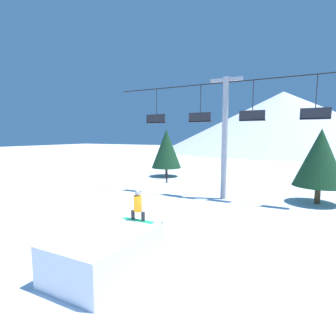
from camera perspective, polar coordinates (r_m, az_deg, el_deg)
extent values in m
plane|color=white|center=(11.07, -10.64, -19.63)|extent=(220.00, 220.00, 0.00)
cone|color=silver|center=(93.20, 23.58, 9.26)|extent=(76.34, 76.34, 18.78)
cube|color=white|center=(10.33, -13.40, -17.27)|extent=(2.58, 4.05, 1.46)
cube|color=silver|center=(11.54, -7.03, -10.75)|extent=(2.58, 0.10, 0.06)
cube|color=#1E9E6B|center=(11.09, -6.55, -11.25)|extent=(1.43, 0.26, 0.03)
cylinder|color=black|center=(11.16, -7.65, -10.07)|extent=(0.15, 0.15, 0.37)
cylinder|color=black|center=(10.90, -5.45, -10.47)|extent=(0.15, 0.15, 0.37)
cylinder|color=orange|center=(10.89, -6.60, -7.70)|extent=(0.34, 0.34, 0.66)
sphere|color=#B2B2B7|center=(10.78, -6.63, -5.42)|extent=(0.23, 0.23, 0.23)
cylinder|color=#9E9EA3|center=(20.61, 12.21, 6.07)|extent=(0.44, 0.44, 9.27)
cube|color=#9E9EA3|center=(21.01, 12.55, 18.25)|extent=(2.40, 0.24, 0.24)
cylinder|color=black|center=(20.98, 12.53, 17.71)|extent=(18.71, 0.08, 0.08)
cylinder|color=#28282D|center=(23.01, -2.50, 13.34)|extent=(0.06, 0.06, 2.84)
cube|color=#232328|center=(22.90, -2.48, 9.82)|extent=(1.80, 0.44, 0.08)
cube|color=#232328|center=(22.77, -2.71, 10.71)|extent=(1.80, 0.08, 0.70)
cylinder|color=#28282D|center=(21.35, 7.10, 13.78)|extent=(0.06, 0.06, 2.84)
cube|color=#232328|center=(21.23, 7.05, 9.98)|extent=(1.80, 0.44, 0.08)
cube|color=#232328|center=(21.09, 6.89, 10.96)|extent=(1.80, 0.08, 0.70)
cylinder|color=#28282D|center=(20.34, 18.00, 13.83)|extent=(0.06, 0.06, 2.84)
cube|color=#232328|center=(20.22, 17.85, 9.84)|extent=(1.80, 0.44, 0.08)
cube|color=#232328|center=(20.06, 17.80, 10.87)|extent=(1.80, 0.08, 0.70)
cylinder|color=#28282D|center=(20.08, 29.58, 13.36)|extent=(0.06, 0.06, 2.84)
cube|color=#232328|center=(19.95, 29.33, 9.32)|extent=(1.80, 0.44, 0.08)
cube|color=#232328|center=(19.80, 29.41, 10.36)|extent=(1.80, 0.08, 0.70)
cylinder|color=#4C3823|center=(22.12, 29.77, -5.08)|extent=(0.39, 0.39, 1.29)
cone|color=#14381E|center=(21.75, 30.21, 1.98)|extent=(3.56, 3.56, 4.17)
cylinder|color=#4C3823|center=(31.81, -0.35, -0.88)|extent=(0.30, 0.30, 1.06)
cone|color=#14381E|center=(31.54, -0.36, 4.23)|extent=(3.57, 3.57, 4.61)
cylinder|color=black|center=(27.55, -0.28, -2.77)|extent=(0.17, 0.17, 0.45)
cylinder|color=black|center=(27.46, -0.28, -1.69)|extent=(0.24, 0.24, 0.60)
sphere|color=#232328|center=(27.41, -0.28, -0.89)|extent=(0.18, 0.18, 0.18)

